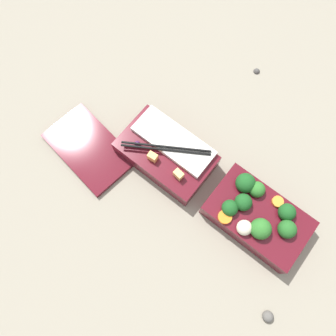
{
  "coord_description": "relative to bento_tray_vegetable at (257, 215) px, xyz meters",
  "views": [
    {
      "loc": [
        -0.04,
        0.19,
        0.72
      ],
      "look_at": [
        0.1,
        0.02,
        0.05
      ],
      "focal_mm": 35.0,
      "sensor_mm": 36.0,
      "label": 1
    }
  ],
  "objects": [
    {
      "name": "bento_tray_rice",
      "position": [
        0.24,
        0.01,
        -0.0
      ],
      "size": [
        0.21,
        0.13,
        0.07
      ],
      "color": "#510F19",
      "rests_on": "ground_plane"
    },
    {
      "name": "pebble_1",
      "position": [
        0.2,
        -0.32,
        -0.03
      ],
      "size": [
        0.02,
        0.02,
        0.02
      ],
      "primitive_type": "sphere",
      "color": "#474442",
      "rests_on": "ground_plane"
    },
    {
      "name": "bento_tray_vegetable",
      "position": [
        0.0,
        0.0,
        0.0
      ],
      "size": [
        0.21,
        0.13,
        0.08
      ],
      "color": "#510F19",
      "rests_on": "ground_plane"
    },
    {
      "name": "bento_lid",
      "position": [
        0.39,
        0.1,
        -0.03
      ],
      "size": [
        0.22,
        0.15,
        0.01
      ],
      "primitive_type": "cube",
      "rotation": [
        0.0,
        0.0,
        -0.14
      ],
      "color": "#510F19",
      "rests_on": "ground_plane"
    },
    {
      "name": "pebble_0",
      "position": [
        -0.13,
        0.15,
        -0.03
      ],
      "size": [
        0.02,
        0.02,
        0.02
      ],
      "primitive_type": "sphere",
      "color": "#595651",
      "rests_on": "ground_plane"
    },
    {
      "name": "ground_plane",
      "position": [
        0.11,
        0.02,
        -0.03
      ],
      "size": [
        3.0,
        3.0,
        0.0
      ],
      "primitive_type": "plane",
      "color": "gray"
    }
  ]
}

